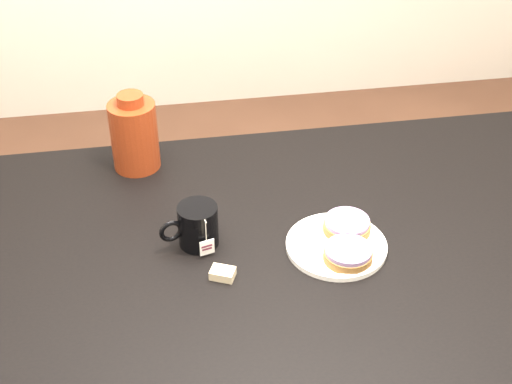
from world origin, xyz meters
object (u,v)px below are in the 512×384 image
mug (197,225)px  bagel_back (347,225)px  teabag_pouch (223,273)px  plate (336,245)px  bagel_package (134,134)px  bagel_front (348,254)px  table (296,281)px

mug → bagel_back: bearing=-19.7°
teabag_pouch → bagel_back: bearing=17.8°
plate → mug: size_ratio=1.57×
teabag_pouch → bagel_package: 0.44m
bagel_front → bagel_back: bearing=76.0°
table → teabag_pouch: teabag_pouch is taller
mug → teabag_pouch: mug is taller
mug → bagel_package: 0.32m
bagel_back → bagel_package: (-0.41, 0.32, 0.06)m
teabag_pouch → table: bearing=18.9°
bagel_front → teabag_pouch: bearing=179.9°
bagel_back → plate: bearing=-129.1°
bagel_back → bagel_package: 0.53m
mug → teabag_pouch: bearing=-86.8°
plate → bagel_back: bearing=50.9°
table → bagel_back: (0.11, 0.03, 0.11)m
bagel_back → mug: (-0.30, 0.02, 0.02)m
table → mug: mug is taller
plate → bagel_front: bagel_front is taller
mug → teabag_pouch: size_ratio=2.83×
plate → bagel_package: size_ratio=1.09×
bagel_back → mug: mug is taller
bagel_front → bagel_package: size_ratio=0.71×
plate → bagel_front: bearing=-79.0°
bagel_front → bagel_package: 0.57m
plate → teabag_pouch: size_ratio=4.44×
table → bagel_package: (-0.30, 0.35, 0.17)m
bagel_back → bagel_package: bagel_package is taller
table → bagel_front: 0.15m
table → teabag_pouch: (-0.16, -0.05, 0.09)m
teabag_pouch → mug: bearing=108.6°
table → plate: 0.12m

